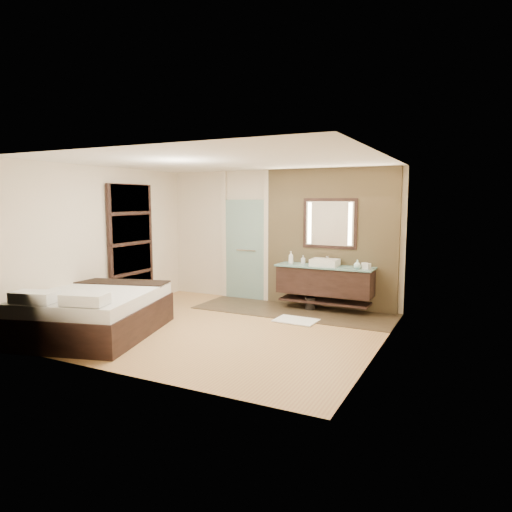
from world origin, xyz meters
The scene contains 15 objects.
floor centered at (0.00, 0.00, 0.00)m, with size 5.00×5.00×0.00m, color #AA7447.
tile_strip centered at (0.60, 1.60, 0.01)m, with size 3.80×1.30×0.01m, color #33271B.
stone_wall centered at (1.10, 2.21, 1.35)m, with size 2.60×0.08×2.70m, color #9F865B.
vanity centered at (1.10, 1.92, 0.58)m, with size 1.85×0.55×0.88m.
mirror_unit centered at (1.10, 2.16, 1.65)m, with size 1.06×0.04×0.96m.
frosted_door centered at (-0.75, 2.20, 1.14)m, with size 1.10×0.12×2.70m.
shoji_partition centered at (-2.43, 0.60, 1.21)m, with size 0.06×1.20×2.40m.
bed centered at (-1.65, -1.16, 0.35)m, with size 2.27×2.57×0.84m.
bath_mat centered at (0.90, 0.95, 0.02)m, with size 0.72×0.50×0.02m, color white.
waste_bin centered at (0.84, 1.85, 0.12)m, with size 0.19×0.19×0.24m, color black.
tissue_box centered at (1.89, 1.86, 0.92)m, with size 0.12×0.12×0.10m, color silver.
soap_bottle_a centered at (0.44, 1.85, 0.99)m, with size 0.10×0.10×0.25m, color white.
soap_bottle_b centered at (0.62, 2.02, 0.94)m, with size 0.07×0.07×0.16m, color #B2B2B2.
soap_bottle_c centered at (1.74, 1.81, 0.95)m, with size 0.13×0.13×0.16m, color #BAEAE9.
cup centered at (1.84, 1.95, 0.92)m, with size 0.13×0.13×0.10m, color white.
Camera 1 is at (3.70, -6.27, 2.09)m, focal length 32.00 mm.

